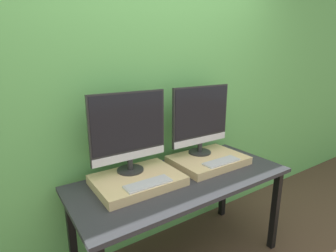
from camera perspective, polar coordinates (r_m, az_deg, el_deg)
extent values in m
cube|color=#66B75B|center=(2.12, -3.55, 7.11)|extent=(8.00, 0.04, 2.60)
cube|color=#2D2D33|center=(1.95, 3.20, -11.43)|extent=(1.61, 0.71, 0.03)
cube|color=black|center=(2.45, 22.26, -16.62)|extent=(0.05, 0.05, 0.71)
cube|color=black|center=(2.11, -20.13, -21.86)|extent=(0.05, 0.05, 0.71)
cube|color=black|center=(2.76, 11.93, -12.02)|extent=(0.05, 0.05, 0.71)
cube|color=#D6B77F|center=(1.84, -6.66, -11.63)|extent=(0.58, 0.42, 0.06)
cylinder|color=#282828|center=(1.91, -8.19, -9.42)|extent=(0.19, 0.19, 0.01)
cylinder|color=#282828|center=(1.90, -8.24, -8.24)|extent=(0.04, 0.04, 0.07)
cube|color=#282828|center=(1.81, -8.56, -0.14)|extent=(0.56, 0.02, 0.48)
cube|color=black|center=(1.79, -8.40, 0.69)|extent=(0.53, 0.00, 0.39)
cube|color=silver|center=(1.86, -8.12, -6.48)|extent=(0.55, 0.00, 0.06)
cube|color=silver|center=(1.71, -4.33, -12.41)|extent=(0.31, 0.11, 0.01)
cube|color=#B2B2B7|center=(1.70, -4.34, -12.19)|extent=(0.30, 0.09, 0.00)
cube|color=#D6B77F|center=(2.18, 8.73, -7.34)|extent=(0.58, 0.42, 0.06)
cylinder|color=#282828|center=(2.24, 6.91, -5.65)|extent=(0.19, 0.19, 0.01)
cylinder|color=#282828|center=(2.23, 6.94, -4.62)|extent=(0.04, 0.04, 0.07)
cube|color=#282828|center=(2.16, 7.17, 2.33)|extent=(0.56, 0.02, 0.48)
cube|color=black|center=(2.14, 7.44, 3.04)|extent=(0.53, 0.00, 0.39)
cube|color=silver|center=(2.20, 7.24, -3.07)|extent=(0.55, 0.00, 0.06)
cube|color=silver|center=(2.07, 11.56, -7.62)|extent=(0.31, 0.11, 0.01)
cube|color=#B2B2B7|center=(2.07, 11.57, -7.43)|extent=(0.30, 0.09, 0.00)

